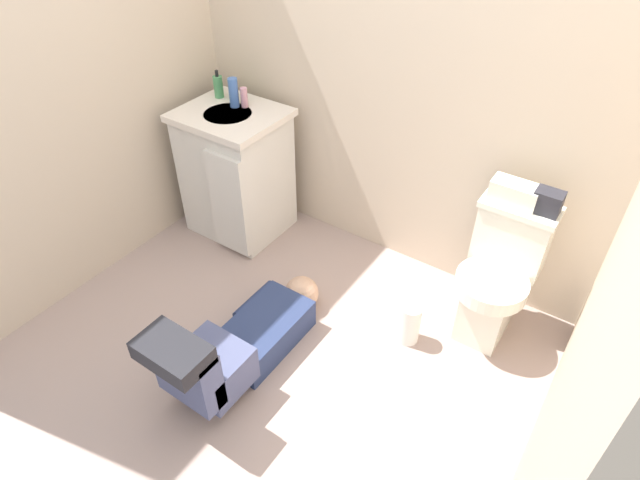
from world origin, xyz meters
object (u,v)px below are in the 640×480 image
(bottle_green, at_px, (233,89))
(paper_towel_roll, at_px, (409,323))
(person_plumber, at_px, (238,342))
(tissue_box, at_px, (515,192))
(faucet, at_px, (245,95))
(toilet, at_px, (498,276))
(bottle_blue, at_px, (234,93))
(toiletry_bag, at_px, (548,202))
(soap_dispenser, at_px, (218,86))
(vanity_cabinet, at_px, (236,172))
(bottle_pink, at_px, (244,97))

(bottle_green, bearing_deg, paper_towel_roll, -15.95)
(bottle_green, relative_size, paper_towel_roll, 0.49)
(person_plumber, height_order, tissue_box, tissue_box)
(faucet, bearing_deg, tissue_box, 0.04)
(person_plumber, bearing_deg, toilet, 46.09)
(bottle_blue, bearing_deg, person_plumber, -50.83)
(toiletry_bag, height_order, soap_dispenser, soap_dispenser)
(bottle_green, distance_m, paper_towel_roll, 1.72)
(faucet, bearing_deg, bottle_green, 172.43)
(toiletry_bag, bearing_deg, bottle_blue, -177.87)
(vanity_cabinet, bearing_deg, tissue_box, 5.17)
(tissue_box, height_order, bottle_green, bottle_green)
(vanity_cabinet, relative_size, bottle_green, 6.97)
(toilet, relative_size, tissue_box, 3.41)
(vanity_cabinet, xyz_separation_m, bottle_pink, (0.02, 0.11, 0.46))
(toilet, height_order, paper_towel_roll, toilet)
(toilet, relative_size, vanity_cabinet, 0.91)
(person_plumber, height_order, paper_towel_roll, person_plumber)
(tissue_box, xyz_separation_m, bottle_green, (-1.74, 0.01, 0.08))
(tissue_box, relative_size, bottle_blue, 1.29)
(bottle_green, relative_size, bottle_blue, 0.69)
(toilet, height_order, faucet, faucet)
(person_plumber, relative_size, soap_dispenser, 6.42)
(vanity_cabinet, relative_size, bottle_pink, 7.04)
(bottle_pink, height_order, paper_towel_roll, bottle_pink)
(faucet, bearing_deg, paper_towel_roll, -16.57)
(faucet, distance_m, person_plumber, 1.46)
(bottle_green, bearing_deg, soap_dispenser, -157.98)
(bottle_pink, bearing_deg, tissue_box, 1.39)
(faucet, bearing_deg, person_plumber, -53.56)
(paper_towel_roll, bearing_deg, bottle_pink, 164.59)
(vanity_cabinet, bearing_deg, soap_dispenser, 146.90)
(bottle_green, bearing_deg, toilet, -3.32)
(faucet, xyz_separation_m, toiletry_bag, (1.78, 0.00, -0.06))
(person_plumber, bearing_deg, toiletry_bag, 45.59)
(bottle_green, bearing_deg, bottle_pink, -21.22)
(tissue_box, relative_size, bottle_green, 1.87)
(soap_dispenser, bearing_deg, bottle_green, 22.02)
(toilet, height_order, vanity_cabinet, vanity_cabinet)
(person_plumber, xyz_separation_m, paper_towel_roll, (0.61, 0.63, -0.06))
(toilet, xyz_separation_m, bottle_blue, (-1.70, 0.02, 0.54))
(faucet, height_order, soap_dispenser, soap_dispenser)
(tissue_box, distance_m, bottle_green, 1.74)
(vanity_cabinet, relative_size, person_plumber, 0.77)
(vanity_cabinet, bearing_deg, faucet, 91.31)
(faucet, height_order, tissue_box, faucet)
(soap_dispenser, bearing_deg, faucet, 6.01)
(toilet, distance_m, person_plumber, 1.33)
(toiletry_bag, bearing_deg, soap_dispenser, -179.38)
(vanity_cabinet, distance_m, toiletry_bag, 1.82)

